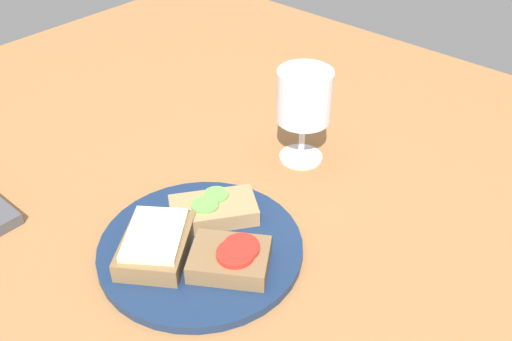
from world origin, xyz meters
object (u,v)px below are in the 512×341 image
at_px(sandwich_with_cucumber, 213,210).
at_px(wine_glass, 304,100).
at_px(plate, 201,248).
at_px(sandwich_with_cheese, 156,243).
at_px(sandwich_with_tomato, 231,258).

distance_m(sandwich_with_cucumber, wine_glass, 0.21).
height_order(plate, sandwich_with_cheese, sandwich_with_cheese).
bearing_deg(wine_glass, sandwich_with_cucumber, -178.07).
bearing_deg(plate, sandwich_with_tomato, -92.27).
relative_size(sandwich_with_tomato, wine_glass, 0.78).
height_order(plate, wine_glass, wine_glass).
xyz_separation_m(sandwich_with_tomato, wine_glass, (0.24, 0.08, 0.07)).
xyz_separation_m(sandwich_with_cucumber, sandwich_with_cheese, (-0.09, 0.00, 0.00)).
bearing_deg(plate, sandwich_with_cucumber, 27.14).
bearing_deg(sandwich_with_cheese, sandwich_with_tomato, -63.14).
bearing_deg(sandwich_with_tomato, plate, 87.73).
distance_m(sandwich_with_tomato, wine_glass, 0.27).
distance_m(sandwich_with_cheese, wine_glass, 0.29).
xyz_separation_m(sandwich_with_cucumber, wine_glass, (0.19, 0.01, 0.08)).
relative_size(sandwich_with_cucumber, sandwich_with_cheese, 0.95).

